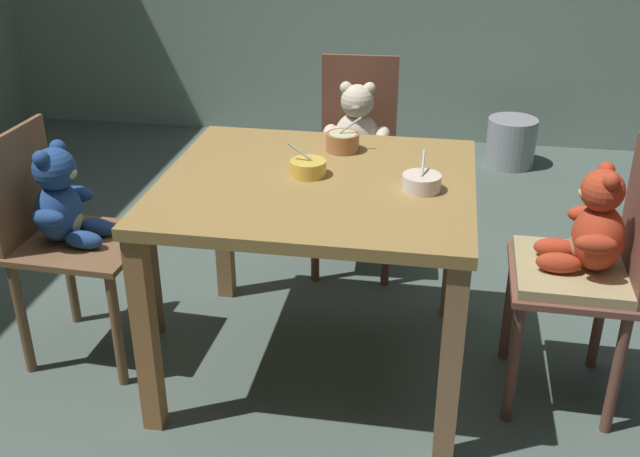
# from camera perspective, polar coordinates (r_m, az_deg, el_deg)

# --- Properties ---
(ground_plane) EXTENTS (5.20, 5.20, 0.04)m
(ground_plane) POSITION_cam_1_polar(r_m,az_deg,el_deg) (2.82, -0.18, -10.38)
(ground_plane) COLOR #4D5D55
(dining_table) EXTENTS (1.01, 0.92, 0.72)m
(dining_table) POSITION_cam_1_polar(r_m,az_deg,el_deg) (2.49, -0.20, 1.59)
(dining_table) COLOR olive
(dining_table) RESTS_ON ground_plane
(teddy_chair_near_right) EXTENTS (0.38, 0.42, 0.89)m
(teddy_chair_near_right) POSITION_cam_1_polar(r_m,az_deg,el_deg) (2.52, 19.51, -1.70)
(teddy_chair_near_right) COLOR brown
(teddy_chair_near_right) RESTS_ON ground_plane
(teddy_chair_far_center) EXTENTS (0.38, 0.43, 0.90)m
(teddy_chair_far_center) POSITION_cam_1_polar(r_m,az_deg,el_deg) (3.28, 2.76, 6.39)
(teddy_chair_far_center) COLOR brown
(teddy_chair_far_center) RESTS_ON ground_plane
(teddy_chair_near_left) EXTENTS (0.43, 0.41, 0.85)m
(teddy_chair_near_left) POSITION_cam_1_polar(r_m,az_deg,el_deg) (2.75, -18.73, 0.77)
(teddy_chair_near_left) COLOR brown
(teddy_chair_near_left) RESTS_ON ground_plane
(porridge_bowl_terracotta_far_center) EXTENTS (0.12, 0.12, 0.12)m
(porridge_bowl_terracotta_far_center) POSITION_cam_1_polar(r_m,az_deg,el_deg) (2.68, 1.72, 6.57)
(porridge_bowl_terracotta_far_center) COLOR #B06E45
(porridge_bowl_terracotta_far_center) RESTS_ON dining_table
(porridge_bowl_yellow_center) EXTENTS (0.13, 0.12, 0.11)m
(porridge_bowl_yellow_center) POSITION_cam_1_polar(r_m,az_deg,el_deg) (2.47, -0.91, 4.62)
(porridge_bowl_yellow_center) COLOR yellow
(porridge_bowl_yellow_center) RESTS_ON dining_table
(porridge_bowl_white_near_right) EXTENTS (0.12, 0.13, 0.11)m
(porridge_bowl_white_near_right) POSITION_cam_1_polar(r_m,az_deg,el_deg) (2.37, 7.66, 3.49)
(porridge_bowl_white_near_right) COLOR silver
(porridge_bowl_white_near_right) RESTS_ON dining_table
(metal_pail) EXTENTS (0.29, 0.29, 0.28)m
(metal_pail) POSITION_cam_1_polar(r_m,az_deg,el_deg) (4.65, 14.19, 6.33)
(metal_pail) COLOR #93969B
(metal_pail) RESTS_ON ground_plane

